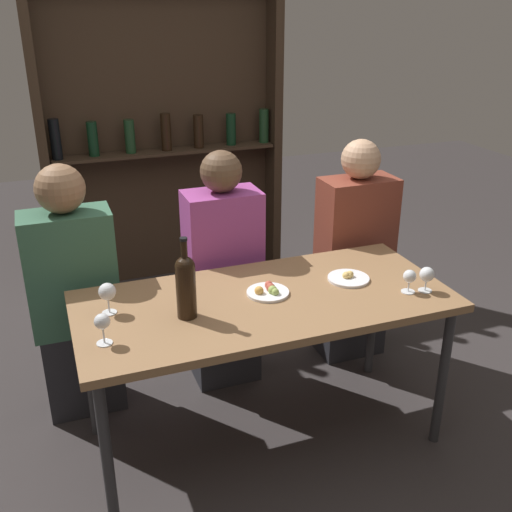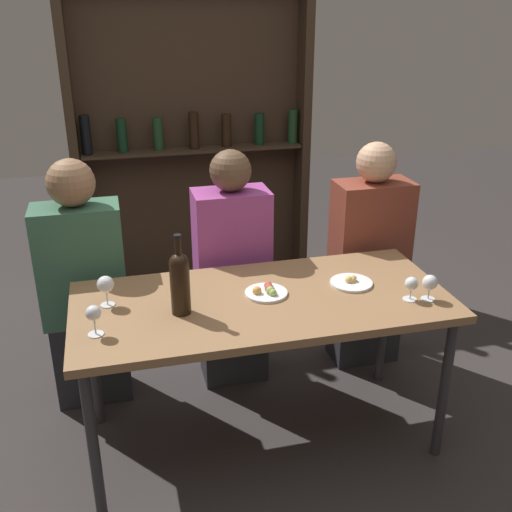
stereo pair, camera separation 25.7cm
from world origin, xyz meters
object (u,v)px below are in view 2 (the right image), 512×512
(wine_bottle, at_px, (180,280))
(wine_glass_1, at_px, (411,285))
(food_plate_1, at_px, (351,282))
(wine_glass_0, at_px, (430,283))
(wine_glass_3, at_px, (106,285))
(seated_person_right, at_px, (368,262))
(seated_person_left, at_px, (84,292))
(seated_person_center, at_px, (232,276))
(food_plate_0, at_px, (267,292))
(wine_glass_2, at_px, (94,315))

(wine_bottle, distance_m, wine_glass_1, 0.96)
(wine_bottle, bearing_deg, food_plate_1, 5.74)
(wine_glass_0, bearing_deg, food_plate_1, 139.80)
(wine_glass_3, bearing_deg, food_plate_1, -3.23)
(wine_bottle, relative_size, wine_glass_1, 3.25)
(wine_glass_0, relative_size, food_plate_1, 0.60)
(wine_glass_3, height_order, food_plate_1, wine_glass_3)
(wine_glass_3, distance_m, seated_person_right, 1.46)
(wine_glass_0, relative_size, seated_person_left, 0.09)
(seated_person_center, bearing_deg, food_plate_1, -49.01)
(wine_glass_3, xyz_separation_m, seated_person_center, (0.62, 0.44, -0.23))
(wine_glass_0, distance_m, food_plate_1, 0.34)
(food_plate_0, distance_m, seated_person_center, 0.53)
(food_plate_1, bearing_deg, wine_bottle, -174.26)
(wine_glass_1, relative_size, seated_person_center, 0.08)
(wine_glass_2, xyz_separation_m, seated_person_left, (-0.06, 0.67, -0.23))
(wine_glass_3, xyz_separation_m, seated_person_right, (1.38, 0.44, -0.24))
(seated_person_center, bearing_deg, seated_person_left, 180.00)
(food_plate_0, bearing_deg, food_plate_1, 0.78)
(wine_glass_0, bearing_deg, food_plate_0, 161.86)
(food_plate_1, height_order, seated_person_right, seated_person_right)
(wine_bottle, height_order, seated_person_right, seated_person_right)
(food_plate_1, height_order, seated_person_center, seated_person_center)
(wine_glass_2, relative_size, seated_person_left, 0.10)
(seated_person_left, distance_m, seated_person_center, 0.73)
(wine_glass_2, bearing_deg, wine_glass_0, -1.96)
(seated_person_center, bearing_deg, wine_glass_3, -144.54)
(wine_glass_0, xyz_separation_m, wine_glass_3, (-1.32, 0.28, 0.02))
(food_plate_0, bearing_deg, seated_person_left, 146.94)
(wine_glass_1, distance_m, seated_person_center, 0.96)
(food_plate_1, relative_size, seated_person_right, 0.15)
(seated_person_center, bearing_deg, wine_glass_0, -46.04)
(wine_glass_1, relative_size, food_plate_0, 0.57)
(wine_bottle, relative_size, wine_glass_2, 2.75)
(wine_glass_3, relative_size, seated_person_left, 0.11)
(wine_bottle, distance_m, seated_person_center, 0.73)
(wine_glass_2, xyz_separation_m, seated_person_right, (1.42, 0.67, -0.23))
(wine_glass_0, xyz_separation_m, food_plate_0, (-0.65, 0.21, -0.06))
(wine_bottle, distance_m, food_plate_1, 0.78)
(seated_person_right, bearing_deg, food_plate_0, -144.46)
(wine_glass_0, distance_m, food_plate_0, 0.69)
(wine_bottle, distance_m, seated_person_left, 0.76)
(wine_glass_1, bearing_deg, wine_bottle, 172.59)
(food_plate_1, bearing_deg, wine_glass_1, -47.61)
(wine_glass_1, relative_size, seated_person_left, 0.08)
(wine_glass_2, distance_m, food_plate_1, 1.12)
(wine_glass_1, relative_size, wine_glass_3, 0.79)
(wine_bottle, height_order, wine_glass_3, wine_bottle)
(wine_glass_3, relative_size, food_plate_0, 0.72)
(wine_glass_0, relative_size, seated_person_center, 0.09)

